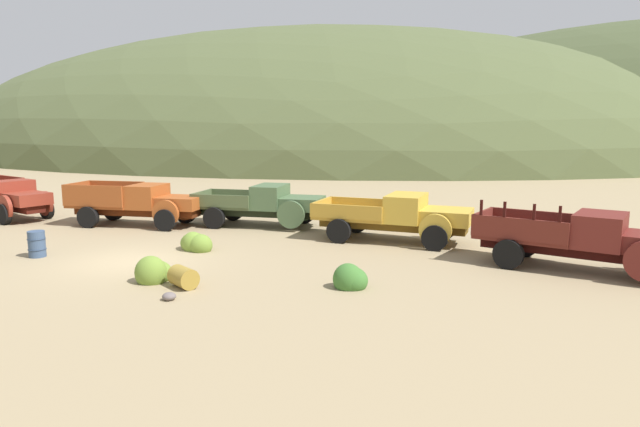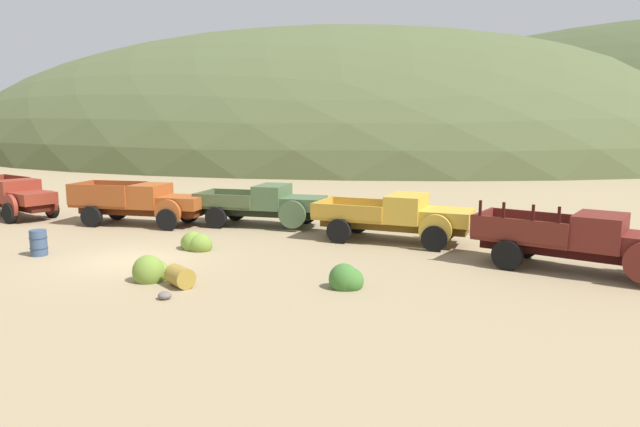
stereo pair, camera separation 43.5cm
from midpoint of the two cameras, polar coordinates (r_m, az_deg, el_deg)
name	(u,v)px [view 2 (the right image)]	position (r m, az deg, el deg)	size (l,w,h in m)	color
ground_plane	(129,261)	(20.28, -18.15, -4.54)	(300.00, 300.00, 0.00)	#998460
hill_far_left	(318,152)	(90.25, -0.04, 6.22)	(116.32, 86.18, 36.41)	#4C5633
truck_rust_red	(16,197)	(31.48, -28.03, 1.45)	(6.10, 3.56, 1.91)	#42140D
truck_oxide_orange	(148,203)	(26.84, -16.61, 1.00)	(6.32, 2.87, 1.91)	#51220D
truck_weathered_green	(270,204)	(25.56, -4.58, 0.95)	(5.96, 2.89, 1.89)	#232B1B
truck_faded_yellow	(405,217)	(22.30, 9.10, -0.37)	(6.16, 2.73, 1.89)	brown
truck_oxblood	(593,242)	(19.46, 26.51, -2.57)	(6.57, 3.48, 2.16)	black
oil_drum_tipped	(180,276)	(16.65, -13.25, -6.22)	(1.03, 0.94, 0.60)	olive
oil_drum_by_truck	(39,243)	(22.16, -26.09, -2.68)	(0.61, 0.61, 0.92)	#384C6B
bush_front_right	(346,280)	(16.12, 3.40, -6.74)	(1.00, 0.87, 0.92)	#3D702D
bush_between_trucks	(196,243)	(21.35, -11.89, -2.97)	(1.37, 1.06, 0.89)	olive
bush_back_edge	(151,272)	(17.54, -16.05, -5.72)	(0.97, 1.13, 1.02)	olive
rock_flat	(165,295)	(15.66, -14.66, -8.02)	(0.36, 0.36, 0.22)	#685C5A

